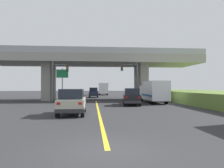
{
  "coord_description": "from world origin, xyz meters",
  "views": [
    {
      "loc": [
        -0.51,
        -7.32,
        2.19
      ],
      "look_at": [
        1.44,
        14.35,
        2.47
      ],
      "focal_mm": 34.21,
      "sensor_mm": 36.0,
      "label": 1
    }
  ],
  "objects_px": {
    "highway_sign": "(62,77)",
    "semi_truck_distant": "(103,89)",
    "box_truck": "(154,91)",
    "traffic_signal_nearside": "(132,75)",
    "suv_lead": "(72,102)",
    "suv_crossing": "(131,97)",
    "traffic_signal_farside": "(58,76)",
    "sedan_oncoming": "(93,92)"
  },
  "relations": [
    {
      "from": "suv_lead",
      "to": "box_truck",
      "type": "bearing_deg",
      "value": 48.9
    },
    {
      "from": "semi_truck_distant",
      "to": "sedan_oncoming",
      "type": "bearing_deg",
      "value": -101.56
    },
    {
      "from": "sedan_oncoming",
      "to": "box_truck",
      "type": "bearing_deg",
      "value": -63.36
    },
    {
      "from": "semi_truck_distant",
      "to": "suv_lead",
      "type": "bearing_deg",
      "value": -96.23
    },
    {
      "from": "traffic_signal_nearside",
      "to": "semi_truck_distant",
      "type": "height_order",
      "value": "traffic_signal_nearside"
    },
    {
      "from": "box_truck",
      "to": "suv_crossing",
      "type": "bearing_deg",
      "value": -139.52
    },
    {
      "from": "highway_sign",
      "to": "semi_truck_distant",
      "type": "relative_size",
      "value": 0.7
    },
    {
      "from": "semi_truck_distant",
      "to": "suv_crossing",
      "type": "bearing_deg",
      "value": -86.71
    },
    {
      "from": "suv_crossing",
      "to": "sedan_oncoming",
      "type": "xyz_separation_m",
      "value": [
        -4.47,
        19.19,
        -0.0
      ]
    },
    {
      "from": "traffic_signal_farside",
      "to": "suv_lead",
      "type": "bearing_deg",
      "value": -76.26
    },
    {
      "from": "box_truck",
      "to": "traffic_signal_nearside",
      "type": "bearing_deg",
      "value": 126.1
    },
    {
      "from": "sedan_oncoming",
      "to": "highway_sign",
      "type": "height_order",
      "value": "highway_sign"
    },
    {
      "from": "box_truck",
      "to": "traffic_signal_farside",
      "type": "height_order",
      "value": "traffic_signal_farside"
    },
    {
      "from": "traffic_signal_nearside",
      "to": "semi_truck_distant",
      "type": "xyz_separation_m",
      "value": [
        -3.1,
        25.73,
        -2.24
      ]
    },
    {
      "from": "traffic_signal_nearside",
      "to": "suv_crossing",
      "type": "bearing_deg",
      "value": -101.3
    },
    {
      "from": "suv_lead",
      "to": "sedan_oncoming",
      "type": "distance_m",
      "value": 27.45
    },
    {
      "from": "suv_crossing",
      "to": "traffic_signal_farside",
      "type": "distance_m",
      "value": 11.27
    },
    {
      "from": "highway_sign",
      "to": "suv_crossing",
      "type": "bearing_deg",
      "value": -38.77
    },
    {
      "from": "semi_truck_distant",
      "to": "box_truck",
      "type": "bearing_deg",
      "value": -79.34
    },
    {
      "from": "suv_lead",
      "to": "highway_sign",
      "type": "relative_size",
      "value": 0.86
    },
    {
      "from": "sedan_oncoming",
      "to": "highway_sign",
      "type": "distance_m",
      "value": 13.0
    },
    {
      "from": "suv_lead",
      "to": "semi_truck_distant",
      "type": "distance_m",
      "value": 40.49
    },
    {
      "from": "box_truck",
      "to": "suv_lead",
      "type": "bearing_deg",
      "value": -131.1
    },
    {
      "from": "box_truck",
      "to": "highway_sign",
      "type": "distance_m",
      "value": 13.67
    },
    {
      "from": "box_truck",
      "to": "traffic_signal_farside",
      "type": "bearing_deg",
      "value": 170.3
    },
    {
      "from": "suv_lead",
      "to": "sedan_oncoming",
      "type": "relative_size",
      "value": 0.95
    },
    {
      "from": "sedan_oncoming",
      "to": "highway_sign",
      "type": "xyz_separation_m",
      "value": [
        -4.72,
        -11.81,
        2.69
      ]
    },
    {
      "from": "suv_lead",
      "to": "semi_truck_distant",
      "type": "xyz_separation_m",
      "value": [
        4.4,
        40.24,
        0.64
      ]
    },
    {
      "from": "box_truck",
      "to": "traffic_signal_nearside",
      "type": "xyz_separation_m",
      "value": [
        -2.35,
        3.22,
        2.33
      ]
    },
    {
      "from": "highway_sign",
      "to": "semi_truck_distant",
      "type": "distance_m",
      "value": 25.81
    },
    {
      "from": "sedan_oncoming",
      "to": "traffic_signal_nearside",
      "type": "height_order",
      "value": "traffic_signal_nearside"
    },
    {
      "from": "suv_lead",
      "to": "box_truck",
      "type": "relative_size",
      "value": 0.58
    },
    {
      "from": "suv_lead",
      "to": "traffic_signal_farside",
      "type": "xyz_separation_m",
      "value": [
        -3.31,
        13.54,
        2.71
      ]
    },
    {
      "from": "suv_lead",
      "to": "semi_truck_distant",
      "type": "relative_size",
      "value": 0.6
    },
    {
      "from": "suv_crossing",
      "to": "traffic_signal_farside",
      "type": "xyz_separation_m",
      "value": [
        -9.55,
        5.33,
        2.71
      ]
    },
    {
      "from": "traffic_signal_nearside",
      "to": "highway_sign",
      "type": "bearing_deg",
      "value": 174.12
    },
    {
      "from": "sedan_oncoming",
      "to": "suv_lead",
      "type": "bearing_deg",
      "value": -93.69
    },
    {
      "from": "box_truck",
      "to": "traffic_signal_nearside",
      "type": "height_order",
      "value": "traffic_signal_nearside"
    },
    {
      "from": "traffic_signal_farside",
      "to": "highway_sign",
      "type": "height_order",
      "value": "traffic_signal_farside"
    },
    {
      "from": "suv_lead",
      "to": "suv_crossing",
      "type": "bearing_deg",
      "value": 52.76
    },
    {
      "from": "suv_crossing",
      "to": "traffic_signal_nearside",
      "type": "bearing_deg",
      "value": 85.35
    },
    {
      "from": "highway_sign",
      "to": "semi_truck_distant",
      "type": "bearing_deg",
      "value": 73.41
    }
  ]
}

